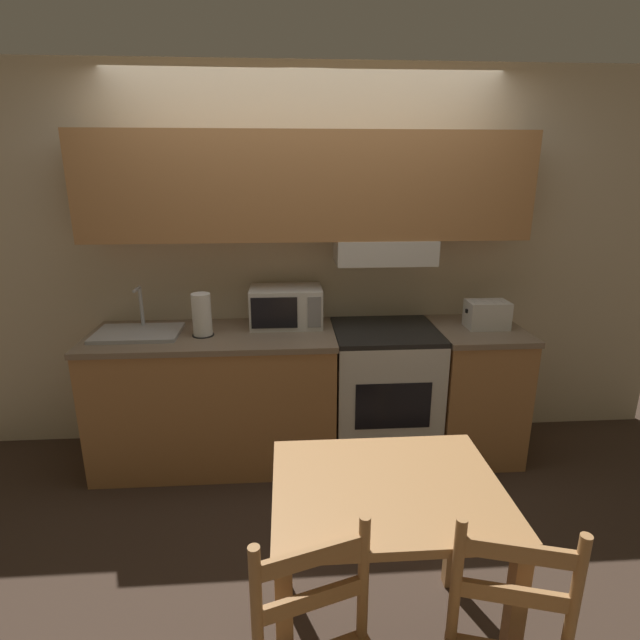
% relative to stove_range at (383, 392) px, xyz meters
% --- Properties ---
extents(ground_plane, '(16.00, 16.00, 0.00)m').
position_rel_stove_range_xyz_m(ground_plane, '(-0.50, 0.31, -0.45)').
color(ground_plane, '#3D2D23').
extents(wall_back, '(5.19, 0.38, 2.55)m').
position_rel_stove_range_xyz_m(wall_back, '(-0.49, 0.25, 1.07)').
color(wall_back, beige).
rests_on(wall_back, ground_plane).
extents(lower_counter_main, '(1.56, 0.66, 0.90)m').
position_rel_stove_range_xyz_m(lower_counter_main, '(-1.12, -0.01, 0.00)').
color(lower_counter_main, '#B27A47').
rests_on(lower_counter_main, ground_plane).
extents(lower_counter_right_stub, '(0.57, 0.66, 0.90)m').
position_rel_stove_range_xyz_m(lower_counter_right_stub, '(0.62, -0.01, 0.00)').
color(lower_counter_right_stub, '#B27A47').
rests_on(lower_counter_right_stub, ground_plane).
extents(stove_range, '(0.67, 0.63, 0.90)m').
position_rel_stove_range_xyz_m(stove_range, '(0.00, 0.00, 0.00)').
color(stove_range, silver).
rests_on(stove_range, ground_plane).
extents(microwave, '(0.47, 0.31, 0.26)m').
position_rel_stove_range_xyz_m(microwave, '(-0.65, 0.14, 0.58)').
color(microwave, silver).
rests_on(microwave, lower_counter_main).
extents(toaster, '(0.28, 0.17, 0.18)m').
position_rel_stove_range_xyz_m(toaster, '(0.67, -0.01, 0.54)').
color(toaster, silver).
rests_on(toaster, lower_counter_right_stub).
extents(sink_basin, '(0.52, 0.35, 0.29)m').
position_rel_stove_range_xyz_m(sink_basin, '(-1.59, -0.00, 0.47)').
color(sink_basin, '#B7BABF').
rests_on(sink_basin, lower_counter_main).
extents(paper_towel_roll, '(0.14, 0.14, 0.27)m').
position_rel_stove_range_xyz_m(paper_towel_roll, '(-1.17, -0.04, 0.58)').
color(paper_towel_roll, black).
rests_on(paper_towel_roll, lower_counter_main).
extents(dining_table, '(0.85, 0.68, 0.78)m').
position_rel_stove_range_xyz_m(dining_table, '(-0.28, -1.49, 0.19)').
color(dining_table, '#B27F4C').
rests_on(dining_table, ground_plane).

